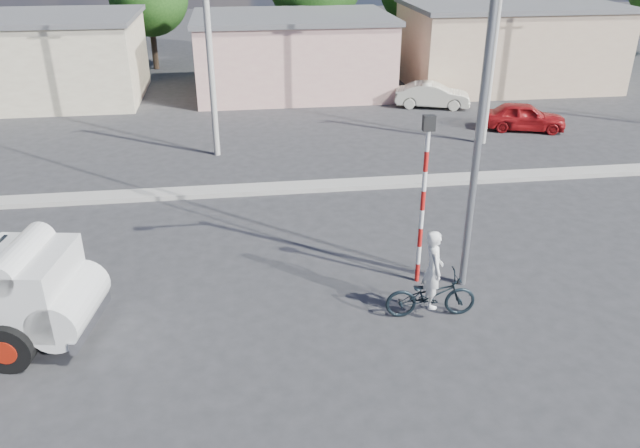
{
  "coord_description": "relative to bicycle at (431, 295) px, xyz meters",
  "views": [
    {
      "loc": [
        -1.14,
        -11.84,
        8.28
      ],
      "look_at": [
        0.82,
        2.49,
        1.3
      ],
      "focal_mm": 35.0,
      "sensor_mm": 36.0,
      "label": 1
    }
  ],
  "objects": [
    {
      "name": "cyclist",
      "position": [
        0.0,
        0.0,
        0.39
      ],
      "size": [
        0.49,
        0.71,
        1.89
      ],
      "primitive_type": "imported",
      "rotation": [
        0.0,
        0.0,
        1.51
      ],
      "color": "white",
      "rests_on": "ground"
    },
    {
      "name": "car_red",
      "position": [
        8.38,
        13.59,
        0.06
      ],
      "size": [
        3.82,
        2.4,
        1.21
      ],
      "primitive_type": "imported",
      "rotation": [
        0.0,
        0.0,
        1.28
      ],
      "color": "maroon",
      "rests_on": "ground"
    },
    {
      "name": "utility_poles",
      "position": [
        0.19,
        12.06,
        3.52
      ],
      "size": [
        35.4,
        0.24,
        8.0
      ],
      "color": "#99968E",
      "rests_on": "ground"
    },
    {
      "name": "car_cream",
      "position": [
        5.49,
        17.82,
        0.05
      ],
      "size": [
        3.87,
        2.26,
        1.21
      ],
      "primitive_type": "imported",
      "rotation": [
        0.0,
        0.0,
        1.28
      ],
      "color": "beige",
      "rests_on": "ground"
    },
    {
      "name": "traffic_pole",
      "position": [
        0.14,
        1.56,
        2.04
      ],
      "size": [
        0.28,
        0.18,
        4.36
      ],
      "color": "red",
      "rests_on": "ground"
    },
    {
      "name": "building_row",
      "position": [
        -1.96,
        22.06,
        1.58
      ],
      "size": [
        37.8,
        7.3,
        4.44
      ],
      "color": "#C1B292",
      "rests_on": "ground"
    },
    {
      "name": "bicycle",
      "position": [
        0.0,
        0.0,
        0.0
      ],
      "size": [
        2.14,
        0.85,
        1.1
      ],
      "primitive_type": "imported",
      "rotation": [
        0.0,
        0.0,
        1.51
      ],
      "color": "black",
      "rests_on": "ground"
    },
    {
      "name": "median",
      "position": [
        -3.06,
        8.06,
        -0.47
      ],
      "size": [
        40.0,
        0.8,
        0.16
      ],
      "primitive_type": "cube",
      "color": "#99968E",
      "rests_on": "ground"
    },
    {
      "name": "streetlight",
      "position": [
        1.08,
        1.26,
        4.41
      ],
      "size": [
        2.34,
        0.22,
        9.0
      ],
      "color": "slate",
      "rests_on": "ground"
    },
    {
      "name": "ground_plane",
      "position": [
        -3.06,
        0.06,
        -0.55
      ],
      "size": [
        120.0,
        120.0,
        0.0
      ],
      "primitive_type": "plane",
      "color": "#2C2C2F",
      "rests_on": "ground"
    }
  ]
}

